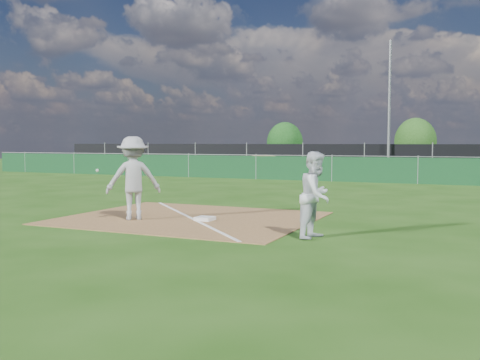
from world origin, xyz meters
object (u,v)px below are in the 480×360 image
at_px(car_left, 299,157).
at_px(car_right, 460,161).
at_px(light_pole, 389,108).
at_px(tree_left, 285,143).
at_px(play_at_first, 133,178).
at_px(first_base, 205,219).
at_px(tree_mid, 415,141).
at_px(car_mid, 385,158).
at_px(runner, 316,195).

bearing_deg(car_left, car_right, -96.61).
height_order(light_pole, car_left, light_pole).
bearing_deg(tree_left, play_at_first, -76.92).
distance_m(first_base, car_right, 27.63).
height_order(play_at_first, car_left, play_at_first).
distance_m(car_left, tree_mid, 9.73).
relative_size(light_pole, first_base, 19.81).
xyz_separation_m(car_left, car_right, (11.38, -0.51, -0.13)).
bearing_deg(car_right, car_mid, 72.07).
relative_size(play_at_first, tree_left, 0.55).
distance_m(play_at_first, runner, 4.76).
bearing_deg(light_pole, first_base, -92.46).
relative_size(first_base, runner, 0.24).
distance_m(first_base, tree_mid, 33.42).
height_order(light_pole, car_right, light_pole).
bearing_deg(tree_mid, car_left, -144.36).
xyz_separation_m(car_left, tree_left, (-2.62, 4.12, 1.06)).
bearing_deg(runner, tree_mid, 12.13).
height_order(car_left, tree_mid, tree_mid).
xyz_separation_m(play_at_first, tree_mid, (2.93, 33.92, 0.96)).
bearing_deg(car_left, runner, -165.55).
distance_m(light_pole, tree_left, 14.31).
height_order(runner, car_right, runner).
bearing_deg(car_mid, car_right, -72.19).
relative_size(light_pole, car_left, 1.71).
relative_size(first_base, tree_left, 0.11).
bearing_deg(car_left, first_base, -170.71).
bearing_deg(first_base, runner, -20.21).
height_order(light_pole, car_mid, light_pole).
bearing_deg(tree_left, car_left, -57.61).
relative_size(play_at_first, runner, 1.17).
relative_size(light_pole, car_right, 1.73).
relative_size(car_mid, tree_mid, 1.30).
bearing_deg(car_mid, tree_mid, 0.64).
height_order(car_mid, tree_left, tree_left).
height_order(light_pole, tree_left, light_pole).
relative_size(car_left, car_mid, 0.94).
distance_m(first_base, play_at_first, 1.99).
height_order(car_right, tree_mid, tree_mid).
bearing_deg(light_pole, car_mid, 101.63).
xyz_separation_m(light_pole, play_at_first, (-2.59, -22.53, -2.97)).
bearing_deg(light_pole, tree_mid, 88.28).
relative_size(tree_left, tree_mid, 0.94).
distance_m(play_at_first, car_right, 28.52).
relative_size(car_mid, tree_left, 1.38).
xyz_separation_m(first_base, car_left, (-6.56, 27.72, 0.75)).
height_order(car_mid, tree_mid, tree_mid).
distance_m(car_right, tree_mid, 7.20).
relative_size(car_mid, car_right, 1.09).
xyz_separation_m(play_at_first, car_left, (-4.92, 28.29, -0.22)).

